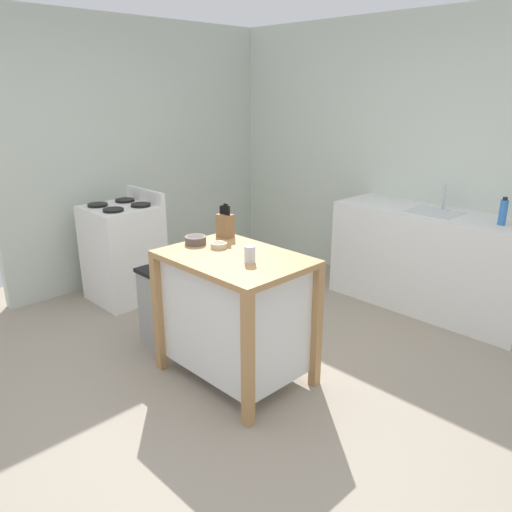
% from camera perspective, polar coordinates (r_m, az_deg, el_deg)
% --- Properties ---
extents(ground_plane, '(6.04, 6.04, 0.00)m').
position_cam_1_polar(ground_plane, '(3.49, -2.60, -14.98)').
color(ground_plane, gray).
rests_on(ground_plane, ground).
extents(wall_back, '(4.87, 0.10, 2.60)m').
position_cam_1_polar(wall_back, '(4.99, 19.56, 10.34)').
color(wall_back, silver).
rests_on(wall_back, ground).
extents(wall_left, '(0.10, 3.12, 2.60)m').
position_cam_1_polar(wall_left, '(5.47, -12.68, 11.58)').
color(wall_left, beige).
rests_on(wall_left, ground).
extents(kitchen_island, '(0.97, 0.69, 0.90)m').
position_cam_1_polar(kitchen_island, '(3.39, -2.42, -6.28)').
color(kitchen_island, '#AD7F4C').
rests_on(kitchen_island, ground).
extents(knife_block, '(0.11, 0.09, 0.25)m').
position_cam_1_polar(knife_block, '(3.63, -3.56, 3.59)').
color(knife_block, olive).
rests_on(knife_block, kitchen_island).
extents(bowl_ceramic_small, '(0.11, 0.11, 0.03)m').
position_cam_1_polar(bowl_ceramic_small, '(3.41, -4.28, 1.27)').
color(bowl_ceramic_small, beige).
rests_on(bowl_ceramic_small, kitchen_island).
extents(bowl_stoneware_deep, '(0.15, 0.15, 0.06)m').
position_cam_1_polar(bowl_stoneware_deep, '(3.50, -6.93, 1.84)').
color(bowl_stoneware_deep, '#564C47').
rests_on(bowl_stoneware_deep, kitchen_island).
extents(drinking_cup, '(0.07, 0.07, 0.11)m').
position_cam_1_polar(drinking_cup, '(3.10, -0.71, 0.19)').
color(drinking_cup, silver).
rests_on(drinking_cup, kitchen_island).
extents(trash_bin, '(0.36, 0.28, 0.63)m').
position_cam_1_polar(trash_bin, '(3.95, -10.43, -5.81)').
color(trash_bin, gray).
rests_on(trash_bin, ground).
extents(sink_counter, '(1.75, 0.60, 0.91)m').
position_cam_1_polar(sink_counter, '(4.76, 19.22, -0.48)').
color(sink_counter, silver).
rests_on(sink_counter, ground).
extents(sink_faucet, '(0.02, 0.02, 0.22)m').
position_cam_1_polar(sink_faucet, '(4.74, 20.71, 6.33)').
color(sink_faucet, '#B7BCC1').
rests_on(sink_faucet, sink_counter).
extents(bottle_dish_soap, '(0.06, 0.06, 0.22)m').
position_cam_1_polar(bottle_dish_soap, '(4.37, 26.42, 4.53)').
color(bottle_dish_soap, blue).
rests_on(bottle_dish_soap, sink_counter).
extents(stove, '(0.60, 0.60, 1.03)m').
position_cam_1_polar(stove, '(4.86, -14.89, 0.42)').
color(stove, white).
rests_on(stove, ground).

